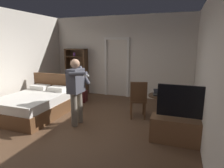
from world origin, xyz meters
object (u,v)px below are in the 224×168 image
side_table (160,104)px  laptop (160,93)px  bookshelf (77,69)px  wooden_chair (138,98)px  tv_flatscreen (184,128)px  suitcase_dark (78,96)px  bed (36,104)px  person_blue_shirt (76,88)px  bottle_on_table (167,91)px

side_table → laptop: laptop is taller
bookshelf → wooden_chair: (2.78, -1.77, -0.39)m
tv_flatscreen → suitcase_dark: size_ratio=2.22×
bed → suitcase_dark: bearing=72.6°
laptop → person_blue_shirt: 2.00m
laptop → suitcase_dark: (-2.77, 0.90, -0.57)m
bookshelf → person_blue_shirt: bearing=-60.6°
tv_flatscreen → suitcase_dark: tv_flatscreen is taller
bed → side_table: (3.25, 0.61, 0.16)m
side_table → person_blue_shirt: size_ratio=0.44×
side_table → suitcase_dark: side_table is taller
tv_flatscreen → person_blue_shirt: (-2.42, 0.11, 0.58)m
tv_flatscreen → side_table: size_ratio=1.83×
bed → bookshelf: bookshelf is taller
laptop → tv_flatscreen: bearing=-56.5°
wooden_chair → suitcase_dark: bearing=160.2°
wooden_chair → side_table: bearing=-6.3°
bottle_on_table → suitcase_dark: size_ratio=0.50×
tv_flatscreen → bookshelf: bearing=144.9°
suitcase_dark → bottle_on_table: bearing=-27.0°
tv_flatscreen → laptop: 1.12m
bookshelf → laptop: bookshelf is taller
bottle_on_table → person_blue_shirt: bearing=-160.5°
bookshelf → wooden_chair: size_ratio=1.74×
bookshelf → laptop: bearing=-29.4°
bottle_on_table → person_blue_shirt: person_blue_shirt is taller
tv_flatscreen → laptop: size_ratio=3.29×
tv_flatscreen → bottle_on_table: 1.04m
tv_flatscreen → side_table: bearing=121.3°
bed → suitcase_dark: (0.46, 1.47, -0.12)m
tv_flatscreen → wooden_chair: (-1.12, 0.97, 0.22)m
bed → laptop: size_ratio=4.88×
bookshelf → bed: bearing=-87.6°
bookshelf → side_table: (3.35, -1.84, -0.47)m
bed → laptop: (3.23, 0.56, 0.45)m
side_table → bottle_on_table: bearing=-29.7°
wooden_chair → suitcase_dark: 2.39m
bed → tv_flatscreen: 3.81m
person_blue_shirt → suitcase_dark: size_ratio=2.74×
side_table → wooden_chair: wooden_chair is taller
bed → person_blue_shirt: bearing=-7.6°
tv_flatscreen → suitcase_dark: bearing=152.1°
wooden_chair → suitcase_dark: wooden_chair is taller
wooden_chair → person_blue_shirt: (-1.30, -0.85, 0.36)m
tv_flatscreen → suitcase_dark: 3.78m
bed → bookshelf: bearing=92.4°
bed → bottle_on_table: (3.39, 0.53, 0.52)m
side_table → person_blue_shirt: person_blue_shirt is taller
bed → suitcase_dark: bed is taller
bookshelf → tv_flatscreen: (3.90, -2.74, -0.61)m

